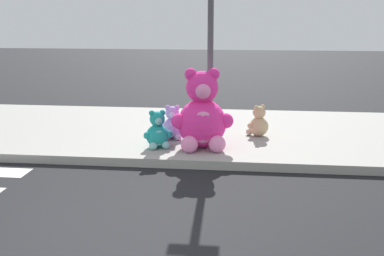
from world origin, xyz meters
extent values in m
plane|color=black|center=(0.00, 0.00, 0.00)|extent=(60.00, 60.00, 0.00)
cube|color=#9E9B93|center=(0.00, 5.20, 0.07)|extent=(28.00, 4.40, 0.15)
cylinder|color=#4C4C51|center=(1.00, 4.40, 1.75)|extent=(0.11, 0.11, 3.20)
sphere|color=#F22D93|center=(0.90, 3.85, 0.58)|extent=(0.86, 0.86, 0.86)
ellipsoid|color=pink|center=(0.95, 3.54, 0.58)|extent=(0.50, 0.26, 0.56)
sphere|color=#F22D93|center=(0.90, 3.85, 1.23)|extent=(0.57, 0.57, 0.57)
sphere|color=pink|center=(0.94, 3.61, 1.19)|extent=(0.26, 0.26, 0.26)
sphere|color=#F22D93|center=(1.10, 3.88, 1.45)|extent=(0.22, 0.22, 0.22)
sphere|color=#F22D93|center=(1.33, 3.81, 0.65)|extent=(0.27, 0.27, 0.27)
sphere|color=pink|center=(1.20, 3.53, 0.30)|extent=(0.30, 0.30, 0.30)
sphere|color=#F22D93|center=(0.71, 3.82, 1.45)|extent=(0.22, 0.22, 0.22)
sphere|color=#F22D93|center=(0.52, 3.68, 0.65)|extent=(0.27, 0.27, 0.27)
sphere|color=pink|center=(0.73, 3.45, 0.30)|extent=(0.30, 0.30, 0.30)
sphere|color=#B28CD8|center=(0.29, 4.39, 0.35)|extent=(0.40, 0.40, 0.40)
ellipsoid|color=silver|center=(0.31, 4.24, 0.35)|extent=(0.23, 0.12, 0.26)
sphere|color=#B28CD8|center=(0.29, 4.39, 0.64)|extent=(0.26, 0.26, 0.26)
sphere|color=silver|center=(0.31, 4.28, 0.63)|extent=(0.12, 0.12, 0.12)
sphere|color=#B28CD8|center=(0.38, 4.40, 0.75)|extent=(0.10, 0.10, 0.10)
sphere|color=#B28CD8|center=(0.48, 4.36, 0.38)|extent=(0.12, 0.12, 0.12)
sphere|color=silver|center=(0.42, 4.23, 0.22)|extent=(0.14, 0.14, 0.14)
sphere|color=#B28CD8|center=(0.20, 4.37, 0.75)|extent=(0.10, 0.10, 0.10)
sphere|color=#B28CD8|center=(0.11, 4.31, 0.38)|extent=(0.12, 0.12, 0.12)
sphere|color=silver|center=(0.21, 4.20, 0.22)|extent=(0.14, 0.14, 0.14)
sphere|color=teal|center=(0.12, 3.75, 0.36)|extent=(0.41, 0.41, 0.41)
ellipsoid|color=#7BBFBC|center=(0.18, 3.61, 0.36)|extent=(0.24, 0.17, 0.27)
sphere|color=teal|center=(0.12, 3.75, 0.66)|extent=(0.27, 0.27, 0.27)
sphere|color=#7BBFBC|center=(0.16, 3.64, 0.65)|extent=(0.12, 0.12, 0.12)
sphere|color=teal|center=(0.21, 3.78, 0.77)|extent=(0.10, 0.10, 0.10)
sphere|color=teal|center=(0.32, 3.77, 0.39)|extent=(0.13, 0.13, 0.13)
sphere|color=#7BBFBC|center=(0.29, 3.62, 0.22)|extent=(0.14, 0.14, 0.14)
sphere|color=teal|center=(0.03, 3.71, 0.77)|extent=(0.10, 0.10, 0.10)
sphere|color=teal|center=(-0.04, 3.63, 0.39)|extent=(0.13, 0.13, 0.13)
sphere|color=#7BBFBC|center=(0.08, 3.54, 0.22)|extent=(0.14, 0.14, 0.14)
sphere|color=tan|center=(1.93, 4.78, 0.34)|extent=(0.37, 0.37, 0.37)
ellipsoid|color=beige|center=(1.84, 4.88, 0.34)|extent=(0.21, 0.20, 0.24)
sphere|color=tan|center=(1.93, 4.78, 0.62)|extent=(0.25, 0.25, 0.25)
sphere|color=beige|center=(1.86, 4.85, 0.60)|extent=(0.11, 0.11, 0.11)
sphere|color=tan|center=(1.86, 4.72, 0.71)|extent=(0.09, 0.09, 0.09)
sphere|color=tan|center=(1.76, 4.69, 0.37)|extent=(0.12, 0.12, 0.12)
sphere|color=beige|center=(1.74, 4.83, 0.21)|extent=(0.13, 0.13, 0.13)
sphere|color=tan|center=(1.99, 4.84, 0.71)|extent=(0.09, 0.09, 0.09)
sphere|color=tan|center=(2.03, 4.93, 0.37)|extent=(0.12, 0.12, 0.12)
sphere|color=beige|center=(1.90, 4.96, 0.21)|extent=(0.13, 0.13, 0.13)
camera|label=1|loc=(1.69, -4.48, 2.47)|focal=45.41mm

